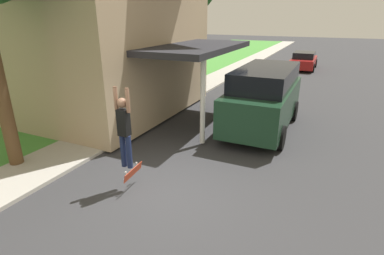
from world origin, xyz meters
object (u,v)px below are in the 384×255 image
object	(u,v)px
suv_parked	(264,97)
car_down_street	(304,61)
skateboarder	(124,128)
skateboard	(133,172)

from	to	relation	value
suv_parked	car_down_street	world-z (taller)	suv_parked
car_down_street	suv_parked	bearing A→B (deg)	-89.81
suv_parked	skateboarder	bearing A→B (deg)	-110.13
suv_parked	skateboard	xyz separation A→B (m)	(-1.90, -5.44, -0.76)
car_down_street	skateboard	xyz separation A→B (m)	(-1.86, -20.11, -0.20)
suv_parked	car_down_street	bearing A→B (deg)	90.19
skateboarder	suv_parked	bearing A→B (deg)	69.87
suv_parked	car_down_street	size ratio (longest dim) A/B	1.20
car_down_street	skateboarder	xyz separation A→B (m)	(-1.97, -20.16, 0.93)
suv_parked	skateboard	bearing A→B (deg)	-109.29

